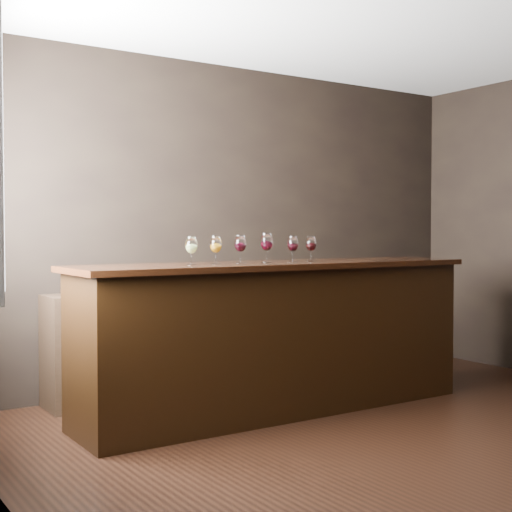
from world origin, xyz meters
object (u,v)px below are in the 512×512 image
bar_counter (278,340)px  glass_red_a (240,244)px  glass_amber (216,245)px  glass_white (191,246)px  back_bar_shelf (189,341)px  glass_red_c (293,244)px  glass_red_d (311,244)px  glass_red_b (267,243)px

bar_counter → glass_red_a: bearing=174.0°
glass_red_a → glass_amber: bearing=178.7°
bar_counter → glass_white: (-0.74, -0.03, 0.71)m
back_bar_shelf → glass_red_c: (0.37, -0.95, 0.81)m
glass_amber → glass_red_c: (0.62, -0.07, 0.00)m
glass_white → glass_red_d: 1.08m
bar_counter → glass_red_d: size_ratio=15.90×
glass_red_b → glass_red_d: glass_red_b is taller
bar_counter → glass_amber: (-0.51, 0.04, 0.71)m
glass_red_a → glass_red_d: glass_red_a is taller
glass_red_a → glass_red_d: 0.65m
glass_red_b → back_bar_shelf: bearing=100.4°
back_bar_shelf → glass_red_c: 1.30m
glass_amber → glass_red_c: same height
bar_counter → glass_amber: bearing=175.9°
bar_counter → back_bar_shelf: bearing=105.5°
glass_white → bar_counter: bearing=2.0°
glass_amber → glass_white: bearing=-164.5°
glass_amber → glass_red_b: 0.42m
bar_counter → back_bar_shelf: bar_counter is taller
bar_counter → glass_red_d: glass_red_d is taller
glass_red_a → glass_red_c: bearing=-8.2°
back_bar_shelf → glass_red_d: glass_red_d is taller
back_bar_shelf → glass_amber: glass_amber is taller
glass_red_d → glass_red_c: bearing=-163.1°
glass_red_b → glass_white: bearing=-176.0°
bar_counter → glass_white: bearing=-178.0°
glass_red_a → glass_red_b: size_ratio=0.94×
glass_white → glass_red_b: glass_red_b is taller
glass_red_b → glass_red_c: 0.21m
glass_amber → glass_red_c: size_ratio=1.00×
bar_counter → glass_red_c: bearing=-14.4°
glass_white → glass_red_d: bearing=3.5°
glass_red_d → glass_white: bearing=-176.5°
bar_counter → back_bar_shelf: (-0.26, 0.92, -0.11)m
back_bar_shelf → glass_red_a: bearing=-93.5°
glass_red_b → glass_red_d: 0.43m
back_bar_shelf → glass_amber: (-0.26, -0.88, 0.81)m
bar_counter → glass_red_d: bearing=6.7°
glass_red_a → bar_counter: bearing=-5.9°
bar_counter → glass_red_b: glass_red_b is taller
glass_red_c → bar_counter: bearing=165.6°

